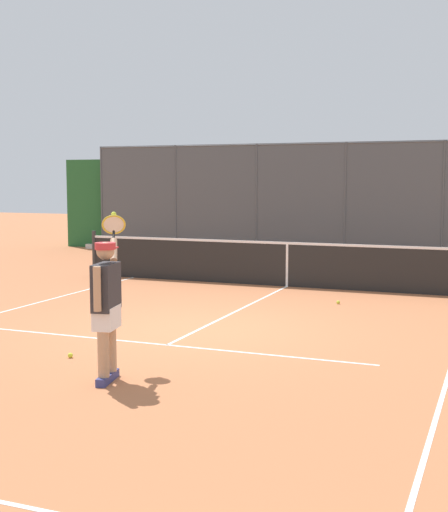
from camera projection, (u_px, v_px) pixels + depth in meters
ground_plane at (199, 329)px, 10.82m from camera, size 60.00×60.00×0.00m
court_line_markings at (161, 348)px, 9.62m from camera, size 7.55×10.58×0.01m
fence_backdrop at (349, 207)px, 20.92m from camera, size 19.24×1.37×3.36m
tennis_net at (287, 264)px, 15.10m from camera, size 9.71×0.09×1.07m
tennis_player at (106, 301)px, 7.95m from camera, size 0.67×1.28×1.89m
tennis_ball_near_baseline at (338, 302)px, 13.01m from camera, size 0.07×0.07×0.07m
tennis_ball_mid_court at (70, 355)px, 9.09m from camera, size 0.07×0.07×0.07m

